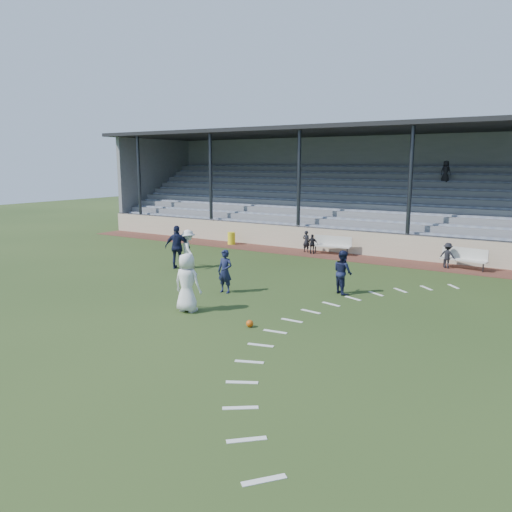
{
  "coord_description": "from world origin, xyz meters",
  "views": [
    {
      "loc": [
        9.58,
        -12.74,
        4.67
      ],
      "look_at": [
        0.0,
        2.5,
        1.3
      ],
      "focal_mm": 35.0,
      "sensor_mm": 36.0,
      "label": 1
    }
  ],
  "objects": [
    {
      "name": "sub_left_far",
      "position": [
        -1.52,
        10.41,
        0.53
      ],
      "size": [
        0.64,
        0.39,
        1.02
      ],
      "primitive_type": "imported",
      "rotation": [
        0.0,
        0.0,
        3.39
      ],
      "color": "black",
      "rests_on": "cinder_track"
    },
    {
      "name": "football",
      "position": [
        2.1,
        -1.18,
        0.11
      ],
      "size": [
        0.21,
        0.21,
        0.21
      ],
      "primitive_type": "sphere",
      "color": "#C14A0B",
      "rests_on": "ground"
    },
    {
      "name": "player_navy_wing",
      "position": [
        -5.06,
        3.95,
        0.97
      ],
      "size": [
        1.23,
        0.93,
        1.94
      ],
      "primitive_type": "imported",
      "rotation": [
        0.0,
        0.0,
        3.6
      ],
      "color": "#141938",
      "rests_on": "ground"
    },
    {
      "name": "player_navy_mid",
      "position": [
        2.89,
        3.79,
        0.79
      ],
      "size": [
        0.98,
        0.95,
        1.59
      ],
      "primitive_type": "imported",
      "rotation": [
        0.0,
        0.0,
        2.49
      ],
      "color": "#141938",
      "rests_on": "ground"
    },
    {
      "name": "player_navy_lead",
      "position": [
        -0.78,
        1.63,
        0.79
      ],
      "size": [
        0.59,
        0.4,
        1.58
      ],
      "primitive_type": "imported",
      "rotation": [
        0.0,
        0.0,
        0.04
      ],
      "color": "#141938",
      "rests_on": "ground"
    },
    {
      "name": "sub_right",
      "position": [
        5.18,
        10.37,
        0.59
      ],
      "size": [
        0.81,
        0.56,
        1.15
      ],
      "primitive_type": "imported",
      "rotation": [
        0.0,
        0.0,
        2.94
      ],
      "color": "black",
      "rests_on": "cinder_track"
    },
    {
      "name": "penalty_arc",
      "position": [
        4.12,
        0.0,
        0.01
      ],
      "size": [
        3.89,
        14.63,
        0.01
      ],
      "color": "silver",
      "rests_on": "ground"
    },
    {
      "name": "bench_left",
      "position": [
        -0.59,
        10.83,
        0.58
      ],
      "size": [
        2.03,
        0.65,
        0.95
      ],
      "rotation": [
        0.0,
        0.0,
        0.1
      ],
      "color": "beige",
      "rests_on": "cinder_track"
    },
    {
      "name": "grandstand",
      "position": [
        0.01,
        16.26,
        2.2
      ],
      "size": [
        34.6,
        9.0,
        6.61
      ],
      "color": "gray",
      "rests_on": "ground"
    },
    {
      "name": "cinder_track",
      "position": [
        0.0,
        10.5,
        0.01
      ],
      "size": [
        34.0,
        2.0,
        0.02
      ],
      "primitive_type": "cube",
      "color": "#4F281F",
      "rests_on": "ground"
    },
    {
      "name": "ground",
      "position": [
        0.0,
        0.0,
        0.0
      ],
      "size": [
        90.0,
        90.0,
        0.0
      ],
      "primitive_type": "plane",
      "color": "#273A17",
      "rests_on": "ground"
    },
    {
      "name": "player_white_wing",
      "position": [
        -4.73,
        4.31,
        0.87
      ],
      "size": [
        1.28,
        1.19,
        1.73
      ],
      "primitive_type": "imported",
      "rotation": [
        0.0,
        0.0,
        2.48
      ],
      "color": "silver",
      "rests_on": "ground"
    },
    {
      "name": "trash_bin",
      "position": [
        -6.82,
        10.68,
        0.37
      ],
      "size": [
        0.44,
        0.44,
        0.71
      ],
      "primitive_type": "cylinder",
      "color": "yellow",
      "rests_on": "cinder_track"
    },
    {
      "name": "sub_left_near",
      "position": [
        -2.0,
        10.68,
        0.59
      ],
      "size": [
        0.43,
        0.3,
        1.14
      ],
      "primitive_type": "imported",
      "rotation": [
        0.0,
        0.0,
        3.09
      ],
      "color": "black",
      "rests_on": "cinder_track"
    },
    {
      "name": "bench_right",
      "position": [
        5.85,
        10.56,
        0.58
      ],
      "size": [
        2.04,
        0.78,
        0.95
      ],
      "rotation": [
        0.0,
        0.0,
        -0.17
      ],
      "color": "beige",
      "rests_on": "cinder_track"
    },
    {
      "name": "retaining_wall",
      "position": [
        0.0,
        11.55,
        0.6
      ],
      "size": [
        34.0,
        0.18,
        1.2
      ],
      "primitive_type": "cube",
      "color": "#C3B396",
      "rests_on": "ground"
    },
    {
      "name": "player_white_lead",
      "position": [
        -0.43,
        -0.92,
        0.94
      ],
      "size": [
        0.97,
        0.68,
        1.89
      ],
      "primitive_type": "imported",
      "rotation": [
        0.0,
        0.0,
        3.24
      ],
      "color": "silver",
      "rests_on": "ground"
    }
  ]
}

